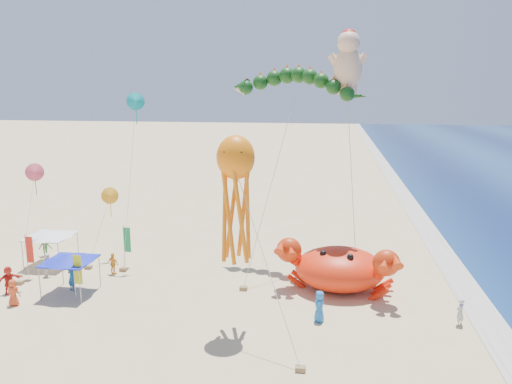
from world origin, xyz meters
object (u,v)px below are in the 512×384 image
Objects in this scene: canopy_blue at (69,258)px; canopy_white at (50,234)px; crab_inflatable at (340,268)px; dragon_kite at (293,88)px; cherub_kite at (348,61)px; octopus_kite at (236,189)px.

canopy_blue is 6.42m from canopy_white.
crab_inflatable is 21.58m from canopy_white.
canopy_blue is (-13.70, -7.78, -10.74)m from dragon_kite.
canopy_white is at bearing -175.77° from cherub_kite.
cherub_kite is 1.58× the size of octopus_kite.
dragon_kite is 4.42× the size of canopy_blue.
octopus_kite is (-5.75, -6.17, 6.34)m from crab_inflatable.
crab_inflatable is at bearing -92.32° from cherub_kite.
dragon_kite is 4.32m from cherub_kite.
octopus_kite is (-5.87, -9.35, -7.05)m from cherub_kite.
cherub_kite reaches higher than canopy_blue.
cherub_kite reaches higher than dragon_kite.
octopus_kite is at bearing -26.19° from canopy_white.
dragon_kite is 1.33× the size of octopus_kite.
cherub_kite is (3.72, -1.33, 1.75)m from dragon_kite.
octopus_kite is at bearing -14.16° from canopy_blue.
octopus_kite is 18.39m from canopy_white.
canopy_white is (-17.92, -2.94, -10.74)m from dragon_kite.
cherub_kite is at bearing 57.87° from octopus_kite.
dragon_kite is at bearing 128.50° from crab_inflatable.
crab_inflatable is 0.47× the size of cherub_kite.
octopus_kite reaches higher than canopy_white.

